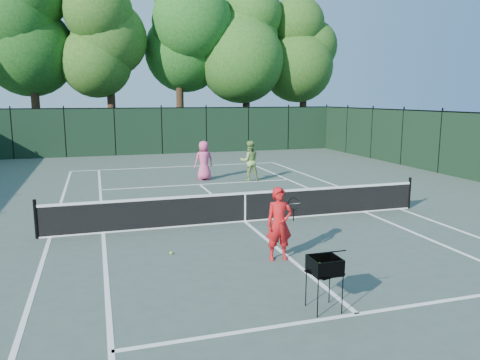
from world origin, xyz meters
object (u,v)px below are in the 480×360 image
object	(u,v)px
coach	(279,224)
loose_ball_midcourt	(171,253)
player_pink	(204,160)
player_green	(249,161)
ball_hopper	(325,266)

from	to	relation	value
coach	loose_ball_midcourt	bearing A→B (deg)	160.91
loose_ball_midcourt	coach	bearing A→B (deg)	-24.84
player_pink	loose_ball_midcourt	world-z (taller)	player_pink
coach	player_green	xyz separation A→B (m)	(2.60, 10.05, 0.05)
ball_hopper	loose_ball_midcourt	distance (m)	4.37
player_pink	player_green	size ratio (longest dim) A/B	0.99
loose_ball_midcourt	ball_hopper	bearing A→B (deg)	-60.66
player_pink	ball_hopper	world-z (taller)	player_pink
ball_hopper	loose_ball_midcourt	xyz separation A→B (m)	(-2.11, 3.75, -0.78)
coach	ball_hopper	bearing A→B (deg)	-89.09
ball_hopper	loose_ball_midcourt	bearing A→B (deg)	104.17
coach	player_pink	world-z (taller)	player_pink
player_green	loose_ball_midcourt	xyz separation A→B (m)	(-4.93, -8.97, -0.87)
ball_hopper	loose_ball_midcourt	size ratio (longest dim) A/B	14.25
player_green	loose_ball_midcourt	bearing A→B (deg)	63.09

